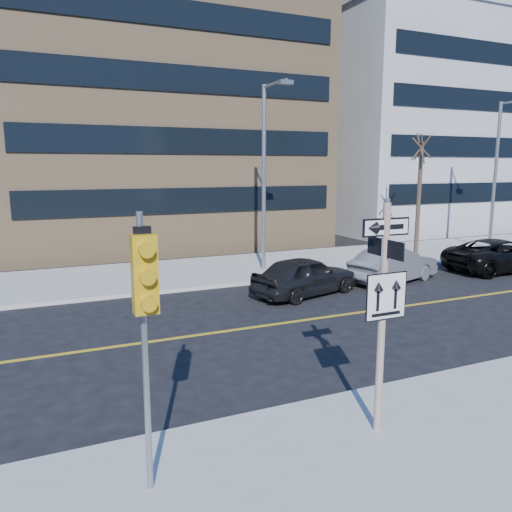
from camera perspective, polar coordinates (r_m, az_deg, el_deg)
name	(u,v)px	position (r m, az deg, el deg)	size (l,w,h in m)	color
ground	(307,382)	(11.48, 5.80, -14.17)	(120.00, 120.00, 0.00)	black
far_sidewalk	(475,247)	(31.70, 23.71, 0.90)	(66.00, 6.00, 0.15)	#AFADA4
sign_pole	(383,305)	(8.69, 14.32, -5.42)	(0.92, 0.92, 4.06)	silver
traffic_signal	(145,298)	(6.74, -12.57, -4.66)	(0.32, 0.45, 4.00)	gray
parked_car_a	(305,276)	(18.58, 5.64, -2.25)	(4.33, 1.74, 1.48)	black
parked_car_b	(394,265)	(21.31, 15.47, -1.02)	(4.35, 1.52, 1.43)	slate
parked_car_c	(501,255)	(25.35, 26.19, 0.09)	(5.30, 2.45, 1.47)	black
streetlight_a	(266,166)	(21.86, 1.17, 10.27)	(0.55, 2.25, 8.00)	gray
streetlight_b	(500,166)	(30.53, 26.08, 9.23)	(0.55, 2.25, 8.00)	gray
street_tree_west	(421,151)	(27.34, 18.39, 11.36)	(1.80, 1.80, 6.35)	#3C2D23
building_brick	(148,100)	(35.08, -12.29, 16.97)	(18.00, 18.00, 18.00)	#A2835A
building_grey_mid	(419,132)	(44.22, 18.13, 13.31)	(20.00, 16.00, 15.00)	#A6A8AB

